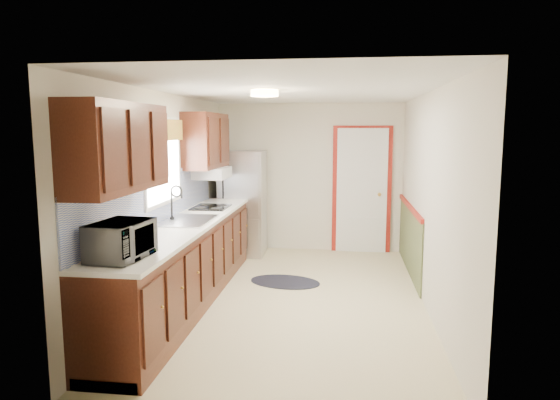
# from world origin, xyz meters

# --- Properties ---
(room_shell) EXTENTS (3.20, 5.20, 2.52)m
(room_shell) POSITION_xyz_m (0.00, 0.00, 1.20)
(room_shell) COLOR beige
(room_shell) RESTS_ON ground
(kitchen_run) EXTENTS (0.63, 4.00, 2.20)m
(kitchen_run) POSITION_xyz_m (-1.24, -0.29, 0.81)
(kitchen_run) COLOR #39160D
(kitchen_run) RESTS_ON ground
(back_wall_trim) EXTENTS (1.12, 2.30, 2.08)m
(back_wall_trim) POSITION_xyz_m (0.99, 2.21, 0.89)
(back_wall_trim) COLOR maroon
(back_wall_trim) RESTS_ON ground
(ceiling_fixture) EXTENTS (0.30, 0.30, 0.06)m
(ceiling_fixture) POSITION_xyz_m (-0.30, -0.20, 2.36)
(ceiling_fixture) COLOR #FFD88C
(ceiling_fixture) RESTS_ON room_shell
(microwave) EXTENTS (0.35, 0.57, 0.37)m
(microwave) POSITION_xyz_m (-1.20, -1.90, 1.12)
(microwave) COLOR white
(microwave) RESTS_ON kitchen_run
(refrigerator) EXTENTS (0.70, 0.70, 1.65)m
(refrigerator) POSITION_xyz_m (-1.02, 2.05, 0.82)
(refrigerator) COLOR #B7B7BC
(refrigerator) RESTS_ON ground
(rug) EXTENTS (1.02, 0.76, 0.01)m
(rug) POSITION_xyz_m (-0.17, 0.63, 0.01)
(rug) COLOR black
(rug) RESTS_ON ground
(cooktop) EXTENTS (0.45, 0.54, 0.02)m
(cooktop) POSITION_xyz_m (-1.19, 0.78, 0.95)
(cooktop) COLOR black
(cooktop) RESTS_ON kitchen_run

